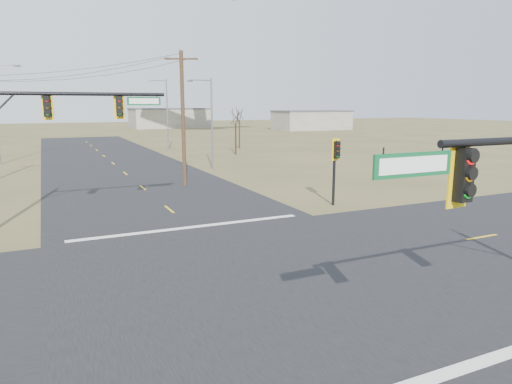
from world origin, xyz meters
TOP-DOWN VIEW (x-y plane):
  - ground at (0.00, 0.00)m, footprint 320.00×320.00m
  - road_ew at (0.00, 0.00)m, footprint 160.00×14.00m
  - road_ns at (0.00, 0.00)m, footprint 14.00×160.00m
  - stop_bar_far at (0.00, 7.50)m, footprint 12.00×0.40m
  - mast_arm_far at (-6.29, 11.04)m, footprint 9.05×0.58m
  - pedestal_signal_ne at (9.67, 8.81)m, footprint 0.59×0.51m
  - utility_pole_near at (3.16, 19.54)m, footprint 2.33×1.05m
  - streetlight_a at (8.14, 27.69)m, footprint 2.43×0.40m
  - streetlight_b at (9.16, 49.16)m, footprint 2.70×0.39m
  - bare_tree_c at (15.42, 38.94)m, footprint 3.15×3.15m
  - bare_tree_d at (19.02, 46.28)m, footprint 2.67×2.67m
  - warehouse_mid at (25.00, 110.00)m, footprint 20.00×12.00m
  - warehouse_right at (55.00, 85.00)m, footprint 18.00×10.00m

SIDE VIEW (x-z plane):
  - ground at x=0.00m, z-range 0.00..0.00m
  - road_ew at x=0.00m, z-range 0.00..0.02m
  - road_ns at x=0.00m, z-range 0.00..0.02m
  - stop_bar_far at x=0.00m, z-range 0.03..0.03m
  - warehouse_right at x=55.00m, z-range 0.00..4.50m
  - warehouse_mid at x=25.00m, z-range 0.00..5.00m
  - pedestal_signal_ne at x=9.67m, z-range 0.99..5.18m
  - bare_tree_c at x=15.42m, z-range 1.74..7.85m
  - streetlight_a at x=8.14m, z-range 0.53..9.19m
  - bare_tree_d at x=19.02m, z-range 1.88..8.05m
  - utility_pole_near at x=3.16m, z-range 0.18..10.29m
  - mast_arm_far at x=-6.29m, z-range 1.62..8.95m
  - streetlight_b at x=9.16m, z-range 0.59..10.23m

